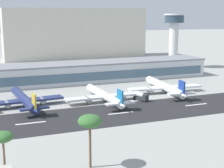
% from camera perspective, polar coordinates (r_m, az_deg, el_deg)
% --- Properties ---
extents(ground_plane, '(1400.00, 1400.00, 0.00)m').
position_cam_1_polar(ground_plane, '(158.63, 0.92, -4.30)').
color(ground_plane, '#9E9E99').
extents(runway_strip, '(800.00, 32.72, 0.08)m').
position_cam_1_polar(runway_strip, '(153.83, 1.69, -4.80)').
color(runway_strip, '#262628').
rests_on(runway_strip, ground_plane).
extents(runway_centreline_dash_3, '(12.00, 1.20, 0.01)m').
position_cam_1_polar(runway_centreline_dash_3, '(143.59, -13.26, -6.29)').
color(runway_centreline_dash_3, white).
rests_on(runway_centreline_dash_3, runway_strip).
extents(runway_centreline_dash_4, '(12.00, 1.20, 0.01)m').
position_cam_1_polar(runway_centreline_dash_4, '(153.60, 1.49, -4.80)').
color(runway_centreline_dash_4, white).
rests_on(runway_centreline_dash_4, runway_strip).
extents(runway_centreline_dash_5, '(12.00, 1.20, 0.01)m').
position_cam_1_polar(runway_centreline_dash_5, '(172.34, 13.72, -3.32)').
color(runway_centreline_dash_5, white).
rests_on(runway_centreline_dash_5, runway_strip).
extents(terminal_building, '(185.34, 25.64, 12.55)m').
position_cam_1_polar(terminal_building, '(222.77, -6.58, 1.88)').
color(terminal_building, silver).
rests_on(terminal_building, ground_plane).
extents(control_tower, '(16.31, 16.31, 43.34)m').
position_cam_1_polar(control_tower, '(282.05, 10.18, 8.25)').
color(control_tower, silver).
rests_on(control_tower, ground_plane).
extents(distant_hotel_block, '(140.46, 25.85, 48.73)m').
position_cam_1_polar(distant_hotel_block, '(347.01, -5.93, 8.32)').
color(distant_hotel_block, beige).
rests_on(distant_hotel_block, ground_plane).
extents(airliner_gold_tail_gate_0, '(37.14, 48.52, 10.13)m').
position_cam_1_polar(airliner_gold_tail_gate_0, '(167.92, -14.14, -2.62)').
color(airliner_gold_tail_gate_0, navy).
rests_on(airliner_gold_tail_gate_0, ground_plane).
extents(airliner_blue_tail_gate_1, '(40.75, 46.63, 9.73)m').
position_cam_1_polar(airliner_blue_tail_gate_1, '(171.64, -1.09, -2.01)').
color(airliner_blue_tail_gate_1, silver).
rests_on(airliner_blue_tail_gate_1, ground_plane).
extents(airliner_navy_tail_gate_2, '(42.80, 49.76, 10.39)m').
position_cam_1_polar(airliner_navy_tail_gate_2, '(193.47, 8.87, -0.54)').
color(airliner_navy_tail_gate_2, white).
rests_on(airliner_navy_tail_gate_2, ground_plane).
extents(service_fuel_truck_0, '(5.31, 8.88, 3.95)m').
position_cam_1_polar(service_fuel_truck_0, '(175.59, 4.80, -2.10)').
color(service_fuel_truck_0, '#2D3338').
rests_on(service_fuel_truck_0, ground_plane).
extents(palm_tree_1, '(6.76, 6.76, 15.71)m').
position_cam_1_polar(palm_tree_1, '(97.09, -3.68, -6.27)').
color(palm_tree_1, brown).
rests_on(palm_tree_1, ground_plane).
extents(palm_tree_2, '(5.34, 5.34, 13.59)m').
position_cam_1_polar(palm_tree_2, '(94.28, -17.56, -8.50)').
color(palm_tree_2, brown).
rests_on(palm_tree_2, ground_plane).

